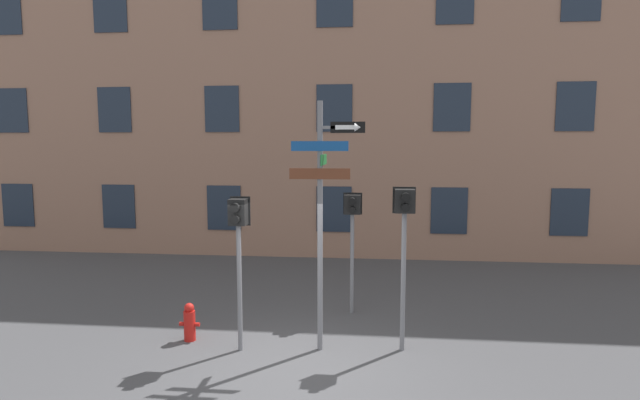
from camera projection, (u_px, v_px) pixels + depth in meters
ground_plane at (297, 371)px, 7.67m from camera, size 60.00×60.00×0.00m
building_facade at (335, 58)px, 14.96m from camera, size 24.00×0.63×12.12m
street_sign_pole at (323, 205)px, 8.19m from camera, size 1.23×0.89×4.17m
pedestrian_signal_left at (238, 232)px, 8.22m from camera, size 0.34×0.40×2.61m
pedestrian_signal_right at (404, 223)px, 8.21m from camera, size 0.38×0.40×2.77m
pedestrian_signal_across at (352, 219)px, 10.13m from camera, size 0.39×0.40×2.49m
fire_hydrant at (190, 322)px, 8.83m from camera, size 0.36×0.20×0.68m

